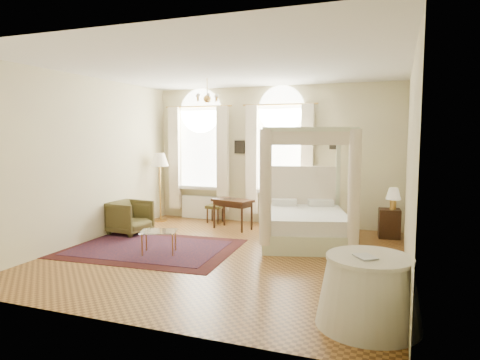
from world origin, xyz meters
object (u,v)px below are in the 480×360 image
object	(u,v)px
nightstand	(389,223)
side_table	(368,291)
armchair	(129,217)
stool	(215,208)
canopy_bed	(305,217)
coffee_table	(159,233)
writing_desk	(233,204)
floor_lamp	(160,163)

from	to	relation	value
nightstand	side_table	distance (m)	4.47
armchair	stool	bearing A→B (deg)	-29.07
canopy_bed	coffee_table	distance (m)	2.88
canopy_bed	coffee_table	size ratio (longest dim) A/B	3.36
writing_desk	floor_lamp	distance (m)	2.21
armchair	side_table	world-z (taller)	side_table
nightstand	stool	xyz separation A→B (m)	(-4.05, 0.17, 0.06)
stool	writing_desk	bearing A→B (deg)	-38.21
armchair	floor_lamp	bearing A→B (deg)	10.08
writing_desk	floor_lamp	world-z (taller)	floor_lamp
armchair	coffee_table	distance (m)	1.86
writing_desk	coffee_table	world-z (taller)	writing_desk
coffee_table	floor_lamp	size ratio (longest dim) A/B	0.43
side_table	floor_lamp	bearing A→B (deg)	140.59
floor_lamp	side_table	distance (m)	6.91
floor_lamp	canopy_bed	bearing A→B (deg)	-13.13
armchair	coffee_table	bearing A→B (deg)	-122.46
side_table	armchair	bearing A→B (deg)	150.91
coffee_table	side_table	size ratio (longest dim) A/B	0.63
floor_lamp	nightstand	bearing A→B (deg)	1.42
canopy_bed	coffee_table	xyz separation A→B (m)	(-2.30, -1.73, -0.14)
canopy_bed	floor_lamp	distance (m)	4.04
coffee_table	floor_lamp	xyz separation A→B (m)	(-1.54, 2.62, 1.06)
armchair	floor_lamp	xyz separation A→B (m)	(-0.09, 1.45, 1.09)
nightstand	side_table	size ratio (longest dim) A/B	0.52
nightstand	coffee_table	xyz separation A→B (m)	(-3.86, -2.75, 0.08)
armchair	side_table	size ratio (longest dim) A/B	0.68
floor_lamp	writing_desk	bearing A→B (deg)	-6.30
writing_desk	stool	size ratio (longest dim) A/B	2.34
nightstand	writing_desk	xyz separation A→B (m)	(-3.38, -0.36, 0.28)
side_table	coffee_table	bearing A→B (deg)	155.36
writing_desk	floor_lamp	xyz separation A→B (m)	(-2.02, 0.22, 0.86)
coffee_table	writing_desk	bearing A→B (deg)	78.44
writing_desk	armchair	world-z (taller)	armchair
canopy_bed	floor_lamp	bearing A→B (deg)	166.87
armchair	coffee_table	world-z (taller)	armchair
armchair	floor_lamp	world-z (taller)	floor_lamp
canopy_bed	nightstand	bearing A→B (deg)	33.23
coffee_table	nightstand	bearing A→B (deg)	35.46
armchair	side_table	xyz separation A→B (m)	(5.18, -2.88, 0.03)
armchair	side_table	bearing A→B (deg)	-112.57
stool	armchair	world-z (taller)	armchair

